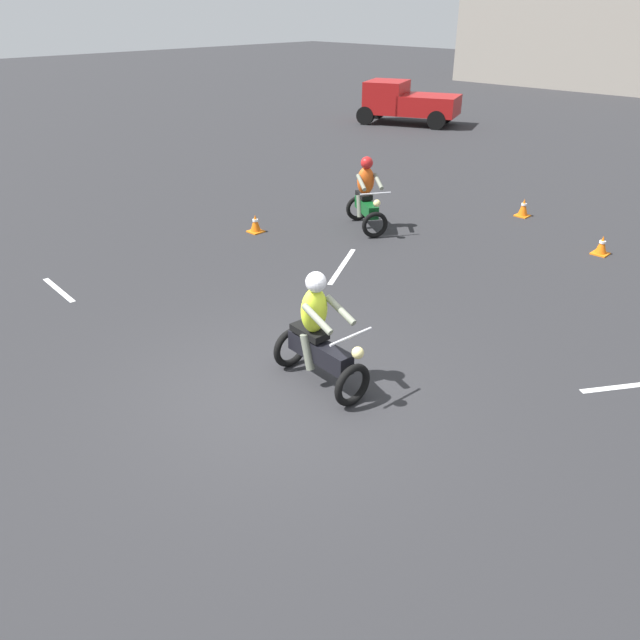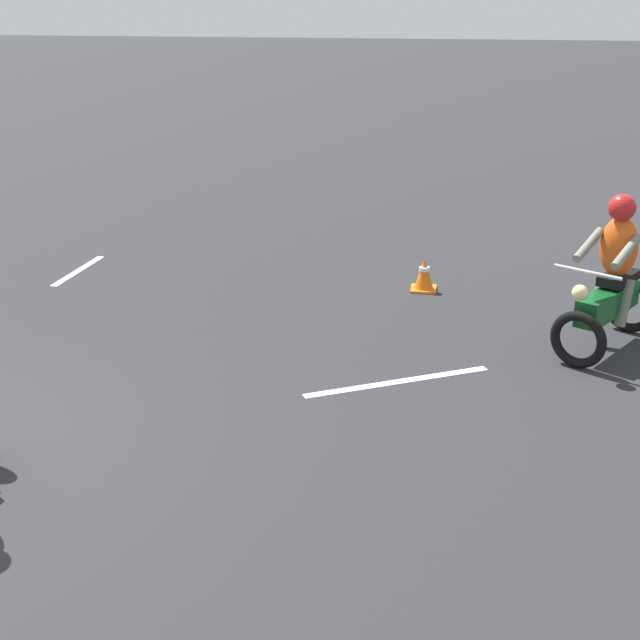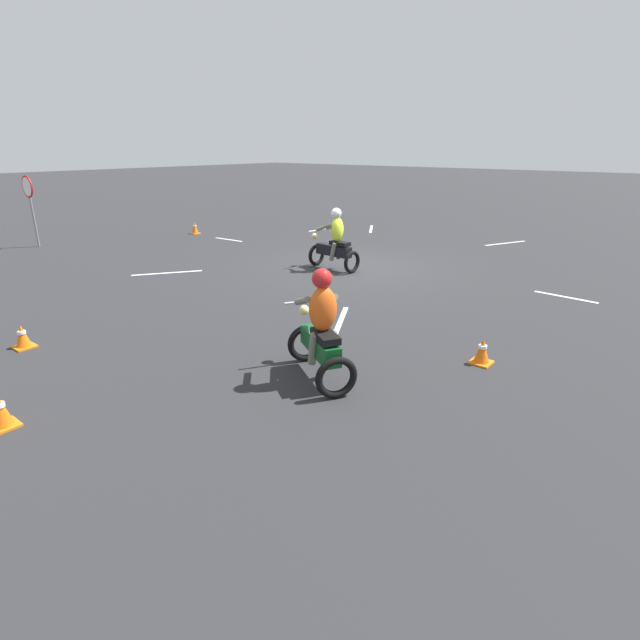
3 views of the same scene
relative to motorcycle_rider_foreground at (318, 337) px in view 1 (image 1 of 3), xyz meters
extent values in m
plane|color=#28282B|center=(-0.17, -0.53, -0.73)|extent=(120.00, 120.00, 0.00)
torus|color=black|center=(0.68, -0.06, -0.43)|extent=(0.15, 0.61, 0.60)
torus|color=black|center=(-0.61, 0.05, -0.43)|extent=(0.15, 0.61, 0.60)
cube|color=black|center=(0.03, 0.00, -0.21)|extent=(1.12, 0.33, 0.28)
cube|color=black|center=(-0.18, 0.02, 0.01)|extent=(0.58, 0.31, 0.10)
cylinder|color=silver|center=(0.63, -0.05, 0.27)|extent=(0.09, 0.70, 0.04)
sphere|color=#F2E08C|center=(0.76, -0.06, 0.09)|extent=(0.17, 0.17, 0.16)
ellipsoid|color=#D8F233|center=(-0.08, 0.01, 0.37)|extent=(0.31, 0.42, 0.64)
cylinder|color=slate|center=(0.20, -0.22, 0.42)|extent=(0.55, 0.13, 0.27)
cylinder|color=slate|center=(0.23, 0.18, 0.42)|extent=(0.55, 0.13, 0.27)
cylinder|color=slate|center=(-0.08, -0.13, -0.21)|extent=(0.25, 0.14, 0.51)
cylinder|color=slate|center=(-0.05, 0.14, -0.21)|extent=(0.25, 0.14, 0.51)
sphere|color=silver|center=(-0.04, 0.00, 0.79)|extent=(0.30, 0.30, 0.28)
torus|color=black|center=(-3.34, 5.16, -0.43)|extent=(0.40, 0.56, 0.60)
torus|color=black|center=(-4.45, 5.84, -0.43)|extent=(0.40, 0.56, 0.60)
cube|color=#0F4C1E|center=(-3.89, 5.50, -0.21)|extent=(1.06, 0.78, 0.28)
cube|color=black|center=(-4.08, 5.61, 0.01)|extent=(0.61, 0.52, 0.10)
cylinder|color=silver|center=(-3.38, 5.18, 0.27)|extent=(0.40, 0.61, 0.04)
sphere|color=#F2E08C|center=(-3.27, 5.11, 0.09)|extent=(0.22, 0.22, 0.16)
ellipsoid|color=#EA5919|center=(-4.00, 5.56, 0.37)|extent=(0.45, 0.49, 0.64)
cylinder|color=slate|center=(-3.84, 5.23, 0.42)|extent=(0.51, 0.36, 0.27)
cylinder|color=slate|center=(-3.63, 5.57, 0.42)|extent=(0.51, 0.36, 0.27)
cylinder|color=slate|center=(-4.05, 5.43, -0.21)|extent=(0.27, 0.23, 0.51)
cylinder|color=slate|center=(-3.90, 5.67, -0.21)|extent=(0.27, 0.23, 0.51)
sphere|color=red|center=(-3.96, 5.54, 0.79)|extent=(0.39, 0.39, 0.28)
cylinder|color=black|center=(-13.66, 17.54, -0.35)|extent=(0.80, 0.52, 0.76)
cylinder|color=black|center=(-13.01, 15.97, -0.35)|extent=(0.80, 0.52, 0.76)
cylinder|color=black|center=(-10.80, 18.73, -0.35)|extent=(0.80, 0.52, 0.76)
cylinder|color=black|center=(-10.15, 17.16, -0.35)|extent=(0.80, 0.52, 0.76)
cube|color=maroon|center=(-10.98, 17.73, 0.10)|extent=(2.94, 2.67, 0.80)
cube|color=maroon|center=(-12.74, 17.01, 0.35)|extent=(2.21, 2.37, 1.30)
cube|color=black|center=(-13.34, 16.76, 0.70)|extent=(0.76, 1.62, 0.56)
cube|color=orange|center=(0.72, 7.71, -0.71)|extent=(0.32, 0.32, 0.03)
cone|color=orange|center=(0.72, 7.71, -0.51)|extent=(0.24, 0.24, 0.37)
cylinder|color=white|center=(0.72, 7.71, -0.45)|extent=(0.13, 0.13, 0.05)
cube|color=orange|center=(-1.75, 8.95, -0.71)|extent=(0.32, 0.32, 0.03)
cone|color=orange|center=(-1.75, 8.95, -0.49)|extent=(0.24, 0.24, 0.42)
cylinder|color=white|center=(-1.75, 8.95, -0.43)|extent=(0.13, 0.13, 0.05)
cube|color=orange|center=(-5.54, 3.52, -0.71)|extent=(0.32, 0.32, 0.03)
cone|color=orange|center=(-5.54, 3.52, -0.50)|extent=(0.24, 0.24, 0.39)
cylinder|color=white|center=(-5.54, 3.52, -0.45)|extent=(0.13, 0.13, 0.05)
cube|color=silver|center=(3.22, 3.12, -0.72)|extent=(1.10, 1.55, 0.01)
cube|color=silver|center=(-2.70, 3.40, -0.72)|extent=(1.02, 1.76, 0.01)
cube|color=silver|center=(-5.63, -1.15, -0.72)|extent=(1.37, 0.20, 0.01)
camera|label=1|loc=(5.19, -5.21, 4.03)|focal=35.00mm
camera|label=2|loc=(5.25, 3.86, 2.93)|focal=50.00mm
camera|label=3|loc=(-8.03, 10.66, 2.51)|focal=28.00mm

